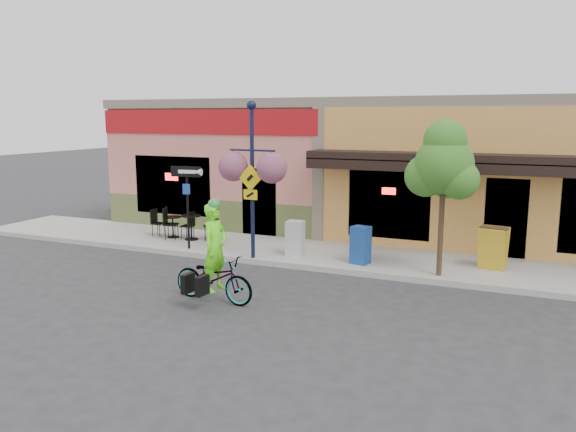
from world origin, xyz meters
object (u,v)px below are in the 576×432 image
(bicycle, at_px, (214,278))
(newspaper_box_blue, at_px, (361,245))
(street_tree, at_px, (442,198))
(one_way_sign, at_px, (188,208))
(lamp_post, at_px, (252,181))
(building, at_px, (383,163))
(newspaper_box_grey, at_px, (295,238))
(cyclist_rider, at_px, (215,259))

(bicycle, distance_m, newspaper_box_blue, 4.33)
(street_tree, bearing_deg, bicycle, -141.05)
(one_way_sign, bearing_deg, lamp_post, -13.48)
(building, distance_m, lamp_post, 7.09)
(newspaper_box_blue, bearing_deg, newspaper_box_grey, -169.53)
(newspaper_box_blue, xyz_separation_m, newspaper_box_grey, (-1.88, 0.10, -0.01))
(bicycle, bearing_deg, newspaper_box_grey, 0.54)
(lamp_post, relative_size, one_way_sign, 1.75)
(cyclist_rider, relative_size, newspaper_box_blue, 1.92)
(building, xyz_separation_m, street_tree, (3.05, -6.61, -0.22))
(bicycle, distance_m, one_way_sign, 4.52)
(building, bearing_deg, cyclist_rider, -96.46)
(one_way_sign, xyz_separation_m, newspaper_box_blue, (5.03, 0.33, -0.71))
(building, distance_m, cyclist_rider, 10.19)
(lamp_post, distance_m, one_way_sign, 2.38)
(one_way_sign, distance_m, newspaper_box_grey, 3.26)
(lamp_post, bearing_deg, newspaper_box_blue, 12.91)
(cyclist_rider, height_order, newspaper_box_blue, cyclist_rider)
(street_tree, bearing_deg, one_way_sign, -179.91)
(cyclist_rider, height_order, lamp_post, lamp_post)
(lamp_post, relative_size, newspaper_box_grey, 4.32)
(newspaper_box_blue, distance_m, newspaper_box_grey, 1.88)
(cyclist_rider, bearing_deg, building, -1.42)
(cyclist_rider, relative_size, lamp_post, 0.45)
(one_way_sign, bearing_deg, bicycle, -57.73)
(building, bearing_deg, bicycle, -96.74)
(building, xyz_separation_m, newspaper_box_blue, (1.00, -6.29, -1.61))
(bicycle, height_order, cyclist_rider, cyclist_rider)
(one_way_sign, bearing_deg, newspaper_box_blue, -3.85)
(building, xyz_separation_m, lamp_post, (-1.85, -6.85, 0.00))
(building, relative_size, newspaper_box_blue, 18.53)
(building, height_order, newspaper_box_grey, building)
(building, xyz_separation_m, newspaper_box_grey, (-0.88, -6.19, -1.61))
(cyclist_rider, relative_size, newspaper_box_grey, 1.94)
(newspaper_box_grey, distance_m, street_tree, 4.19)
(bicycle, xyz_separation_m, newspaper_box_blue, (2.18, 3.74, 0.13))
(one_way_sign, relative_size, street_tree, 0.64)
(newspaper_box_grey, relative_size, street_tree, 0.26)
(bicycle, relative_size, lamp_post, 0.46)
(cyclist_rider, distance_m, newspaper_box_grey, 3.87)
(bicycle, relative_size, street_tree, 0.52)
(building, height_order, lamp_post, building)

